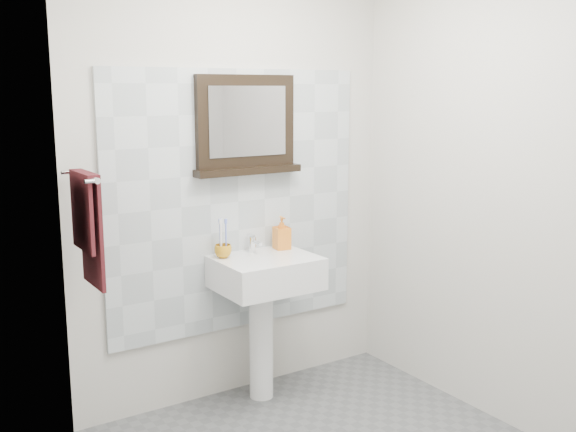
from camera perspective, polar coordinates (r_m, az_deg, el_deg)
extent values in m
cube|color=beige|center=(3.89, -4.41, 2.72)|extent=(2.00, 0.01, 2.50)
cube|color=beige|center=(2.49, -12.44, -2.05)|extent=(0.01, 2.20, 2.50)
cube|color=beige|center=(3.68, 18.04, 1.78)|extent=(0.01, 2.20, 2.50)
cube|color=silver|center=(3.89, -4.30, 1.24)|extent=(1.60, 0.02, 1.50)
cylinder|color=white|center=(3.99, -2.29, -10.58)|extent=(0.14, 0.14, 0.68)
cube|color=white|center=(3.80, -1.88, -4.82)|extent=(0.55, 0.44, 0.18)
cylinder|color=silver|center=(3.77, -1.73, -3.79)|extent=(0.32, 0.32, 0.02)
cylinder|color=#4C4C4F|center=(3.77, -1.73, -3.63)|extent=(0.04, 0.04, 0.00)
cylinder|color=silver|center=(3.90, -3.03, -2.41)|extent=(0.04, 0.04, 0.09)
cylinder|color=silver|center=(3.85, -2.70, -2.24)|extent=(0.02, 0.10, 0.02)
cube|color=silver|center=(3.90, -3.15, -1.65)|extent=(0.02, 0.07, 0.01)
imported|color=orange|center=(3.78, -5.52, -2.98)|extent=(0.12, 0.12, 0.08)
cylinder|color=white|center=(3.74, -5.71, -2.04)|extent=(0.01, 0.01, 0.19)
cube|color=white|center=(3.72, -5.74, -0.50)|extent=(0.01, 0.01, 0.03)
cylinder|color=#6376E2|center=(3.76, -5.26, -1.98)|extent=(0.01, 0.01, 0.19)
cube|color=#6376E2|center=(3.74, -5.29, -0.44)|extent=(0.01, 0.01, 0.03)
cylinder|color=white|center=(3.78, -5.66, -1.93)|extent=(0.01, 0.01, 0.19)
cube|color=white|center=(3.76, -5.69, -0.40)|extent=(0.01, 0.01, 0.03)
cylinder|color=#6376E2|center=(3.77, -5.76, -1.97)|extent=(0.01, 0.01, 0.19)
cube|color=#6376E2|center=(3.75, -5.79, -0.43)|extent=(0.01, 0.01, 0.03)
imported|color=#DC5219|center=(3.95, -0.53, -1.43)|extent=(0.10, 0.10, 0.19)
cube|color=black|center=(3.84, -3.64, 8.02)|extent=(0.61, 0.06, 0.52)
cube|color=#99999E|center=(3.81, -3.39, 8.01)|extent=(0.49, 0.01, 0.39)
cube|color=black|center=(3.84, -3.41, 3.87)|extent=(0.65, 0.11, 0.04)
cylinder|color=silver|center=(3.26, -16.86, 3.25)|extent=(0.03, 0.40, 0.03)
cylinder|color=silver|center=(3.07, -16.39, 2.84)|extent=(0.05, 0.02, 0.02)
cylinder|color=silver|center=(3.44, -18.24, 3.53)|extent=(0.05, 0.02, 0.02)
cube|color=black|center=(3.31, -16.28, -1.36)|extent=(0.02, 0.30, 0.52)
cube|color=black|center=(3.28, -17.02, 0.10)|extent=(0.02, 0.30, 0.34)
cube|color=black|center=(3.26, -16.86, 3.33)|extent=(0.06, 0.30, 0.03)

